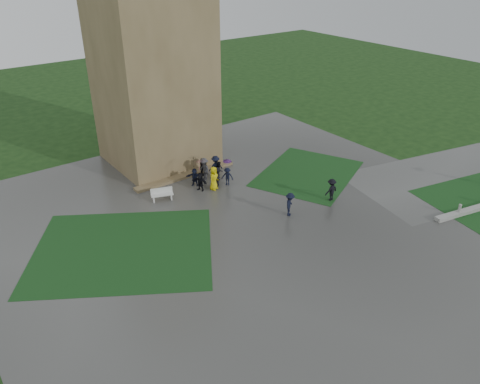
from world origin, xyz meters
TOP-DOWN VIEW (x-y plane):
  - ground at (0.00, 0.00)m, footprint 120.00×120.00m
  - plaza at (0.00, 2.00)m, footprint 34.00×34.00m
  - lawn_inset_left at (-8.50, 4.00)m, footprint 14.10×13.46m
  - lawn_inset_right at (8.50, 5.00)m, footprint 11.12×10.15m
  - tower at (0.00, 15.00)m, footprint 8.00×8.00m
  - tower_plinth at (0.00, 10.60)m, footprint 9.00×0.80m
  - bench at (-3.44, 8.21)m, footprint 1.72×1.03m
  - visitor_cluster at (0.80, 8.42)m, footprint 3.45×3.68m
  - pedestrian_mid at (2.71, 0.87)m, footprint 1.23×1.16m
  - pedestrian_near at (6.66, 0.68)m, footprint 1.14×0.62m

SIDE VIEW (x-z plane):
  - ground at x=0.00m, z-range 0.00..0.00m
  - plaza at x=0.00m, z-range 0.00..0.02m
  - lawn_inset_left at x=-8.50m, z-range 0.02..0.03m
  - lawn_inset_right at x=8.50m, z-range 0.02..0.03m
  - tower_plinth at x=0.00m, z-range 0.02..0.24m
  - bench at x=-3.44m, z-range 0.03..0.98m
  - pedestrian_mid at x=2.71m, z-range 0.02..1.75m
  - pedestrian_near at x=6.66m, z-range 0.02..1.76m
  - visitor_cluster at x=0.80m, z-range -0.19..2.38m
  - tower at x=0.00m, z-range 0.00..18.00m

